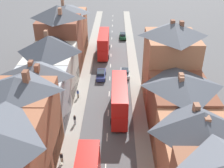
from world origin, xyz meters
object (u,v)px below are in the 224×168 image
(car_parked_left_a, at_px, (101,74))
(car_parked_right_a, at_px, (123,36))
(double_decker_bus_far_approaching, at_px, (119,98))
(car_near_blue, at_px, (106,33))
(pedestrian_far_left, at_px, (78,93))
(pedestrian_mid_right, at_px, (75,119))
(car_near_silver, at_px, (125,73))
(double_decker_bus_lead, at_px, (104,43))
(pedestrian_mid_left, at_px, (62,157))

(car_parked_left_a, xyz_separation_m, car_parked_right_a, (4.90, 23.49, 0.03))
(double_decker_bus_far_approaching, distance_m, car_parked_right_a, 35.70)
(car_near_blue, bearing_deg, pedestrian_far_left, -96.28)
(double_decker_bus_far_approaching, xyz_separation_m, pedestrian_mid_right, (-6.85, -3.20, -1.78))
(car_near_silver, xyz_separation_m, pedestrian_far_left, (-8.65, -8.63, 0.23))
(car_parked_left_a, distance_m, pedestrian_far_left, 8.65)
(double_decker_bus_far_approaching, height_order, car_near_blue, double_decker_bus_far_approaching)
(double_decker_bus_lead, xyz_separation_m, car_near_silver, (4.91, -11.66, -2.01))
(car_near_blue, height_order, car_near_silver, car_near_blue)
(car_parked_left_a, bearing_deg, car_near_silver, 9.71)
(car_parked_left_a, xyz_separation_m, pedestrian_mid_left, (-3.83, -23.27, 0.20))
(car_parked_left_a, distance_m, car_parked_right_a, 24.00)
(double_decker_bus_far_approaching, xyz_separation_m, car_near_blue, (-3.59, 38.39, -1.99))
(car_parked_left_a, bearing_deg, car_parked_right_a, 78.22)
(car_near_blue, height_order, car_parked_left_a, car_parked_left_a)
(car_near_blue, distance_m, pedestrian_mid_left, 49.68)
(double_decker_bus_lead, distance_m, pedestrian_far_left, 20.71)
(car_near_silver, distance_m, pedestrian_mid_right, 18.11)
(double_decker_bus_lead, bearing_deg, car_parked_right_a, 65.94)
(double_decker_bus_lead, distance_m, car_near_silver, 12.81)
(pedestrian_far_left, bearing_deg, car_parked_left_a, 64.30)
(double_decker_bus_lead, distance_m, pedestrian_mid_left, 36.02)
(car_near_silver, height_order, car_parked_right_a, car_parked_right_a)
(double_decker_bus_lead, relative_size, double_decker_bus_far_approaching, 1.00)
(car_near_blue, bearing_deg, pedestrian_mid_left, -94.42)
(pedestrian_mid_right, bearing_deg, car_parked_left_a, 78.00)
(car_parked_left_a, height_order, pedestrian_mid_right, pedestrian_mid_right)
(car_parked_left_a, height_order, pedestrian_mid_left, pedestrian_mid_left)
(pedestrian_mid_left, bearing_deg, car_near_blue, 85.58)
(car_parked_right_a, bearing_deg, car_near_blue, 150.53)
(car_near_blue, bearing_deg, car_near_silver, -79.09)
(car_parked_right_a, relative_size, pedestrian_mid_left, 2.52)
(pedestrian_mid_left, xyz_separation_m, pedestrian_far_left, (0.08, 15.48, 0.00))
(car_parked_left_a, bearing_deg, double_decker_bus_lead, 90.04)
(car_parked_left_a, relative_size, pedestrian_far_left, 2.85)
(double_decker_bus_lead, relative_size, car_near_blue, 2.51)
(car_near_silver, bearing_deg, pedestrian_far_left, -135.06)
(car_near_blue, xyz_separation_m, car_parked_left_a, (-0.00, -26.26, 0.00))
(car_near_blue, xyz_separation_m, car_parked_right_a, (4.90, -2.77, 0.03))
(car_near_silver, relative_size, pedestrian_mid_right, 2.64)
(car_parked_right_a, bearing_deg, car_parked_left_a, -101.78)
(car_near_blue, distance_m, car_parked_left_a, 26.26)
(car_near_blue, distance_m, car_near_silver, 25.89)
(pedestrian_mid_left, relative_size, pedestrian_far_left, 1.00)
(car_parked_left_a, bearing_deg, pedestrian_far_left, -115.70)
(car_near_silver, relative_size, pedestrian_mid_left, 2.64)
(double_decker_bus_lead, xyz_separation_m, pedestrian_far_left, (-3.74, -20.29, -1.78))
(pedestrian_mid_left, bearing_deg, double_decker_bus_lead, 83.90)
(car_parked_right_a, bearing_deg, pedestrian_mid_right, -101.87)
(pedestrian_far_left, bearing_deg, double_decker_bus_lead, 79.55)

